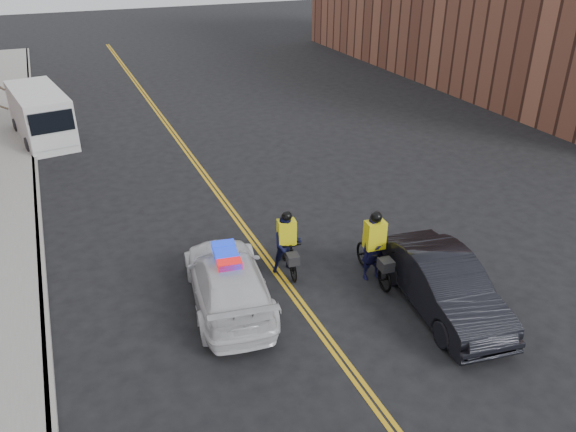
{
  "coord_description": "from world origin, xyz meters",
  "views": [
    {
      "loc": [
        -4.86,
        -10.9,
        8.55
      ],
      "look_at": [
        0.63,
        1.98,
        1.3
      ],
      "focal_mm": 35.0,
      "sensor_mm": 36.0,
      "label": 1
    }
  ],
  "objects_px": {
    "dark_sedan": "(444,285)",
    "cyclist_near": "(373,256)",
    "police_cruiser": "(228,280)",
    "cargo_van": "(41,116)",
    "cyclist_far": "(287,248)"
  },
  "relations": [
    {
      "from": "police_cruiser",
      "to": "cargo_van",
      "type": "relative_size",
      "value": 0.87
    },
    {
      "from": "cargo_van",
      "to": "cyclist_near",
      "type": "distance_m",
      "value": 17.3
    },
    {
      "from": "cyclist_far",
      "to": "dark_sedan",
      "type": "bearing_deg",
      "value": -39.09
    },
    {
      "from": "cyclist_near",
      "to": "cyclist_far",
      "type": "relative_size",
      "value": 1.12
    },
    {
      "from": "dark_sedan",
      "to": "cargo_van",
      "type": "distance_m",
      "value": 19.4
    },
    {
      "from": "cargo_van",
      "to": "cyclist_near",
      "type": "height_order",
      "value": "cargo_van"
    },
    {
      "from": "police_cruiser",
      "to": "cyclist_far",
      "type": "distance_m",
      "value": 2.09
    },
    {
      "from": "police_cruiser",
      "to": "cyclist_near",
      "type": "xyz_separation_m",
      "value": [
        3.94,
        -0.43,
        0.03
      ]
    },
    {
      "from": "cargo_van",
      "to": "police_cruiser",
      "type": "bearing_deg",
      "value": -84.82
    },
    {
      "from": "dark_sedan",
      "to": "cyclist_near",
      "type": "height_order",
      "value": "cyclist_near"
    },
    {
      "from": "cargo_van",
      "to": "cyclist_far",
      "type": "bearing_deg",
      "value": -77.05
    },
    {
      "from": "police_cruiser",
      "to": "cyclist_far",
      "type": "height_order",
      "value": "cyclist_far"
    },
    {
      "from": "dark_sedan",
      "to": "cyclist_near",
      "type": "xyz_separation_m",
      "value": [
        -0.86,
        1.92,
        -0.03
      ]
    },
    {
      "from": "dark_sedan",
      "to": "cargo_van",
      "type": "relative_size",
      "value": 0.81
    },
    {
      "from": "cyclist_near",
      "to": "cargo_van",
      "type": "bearing_deg",
      "value": 121.21
    }
  ]
}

